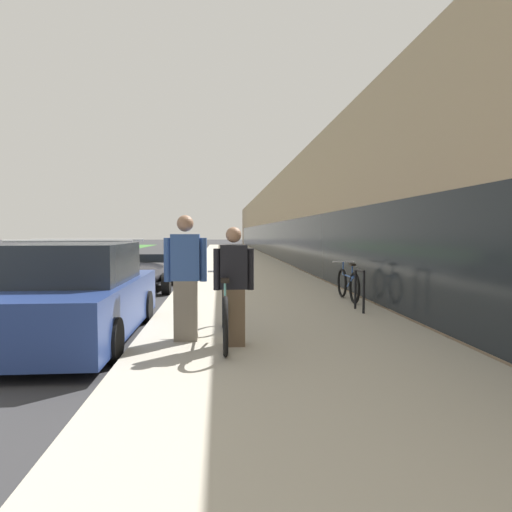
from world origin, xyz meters
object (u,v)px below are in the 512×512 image
at_px(person_rider, 234,286).
at_px(cruiser_bike_nearest, 348,284).
at_px(bike_rack_hoop, 360,286).
at_px(person_bystander, 186,278).
at_px(vintage_roadster_curbside, 144,275).
at_px(parked_sedan_curbside, 80,296).
at_px(tandem_bicycle, 225,313).

bearing_deg(person_rider, cruiser_bike_nearest, 55.37).
bearing_deg(bike_rack_hoop, cruiser_bike_nearest, 82.90).
relative_size(person_rider, person_bystander, 0.90).
relative_size(bike_rack_hoop, vintage_roadster_curbside, 0.21).
distance_m(person_bystander, cruiser_bike_nearest, 5.09).
distance_m(parked_sedan_curbside, vintage_roadster_curbside, 6.43).
bearing_deg(bike_rack_hoop, tandem_bicycle, -139.86).
relative_size(tandem_bicycle, vintage_roadster_curbside, 0.62).
relative_size(cruiser_bike_nearest, vintage_roadster_curbside, 0.43).
bearing_deg(cruiser_bike_nearest, parked_sedan_curbside, -150.24).
height_order(person_rider, parked_sedan_curbside, person_rider).
xyz_separation_m(tandem_bicycle, person_rider, (0.12, -0.30, 0.42)).
relative_size(person_bystander, vintage_roadster_curbside, 0.46).
bearing_deg(parked_sedan_curbside, vintage_roadster_curbside, 90.23).
bearing_deg(vintage_roadster_curbside, parked_sedan_curbside, -89.77).
distance_m(person_rider, bike_rack_hoop, 3.70).
xyz_separation_m(person_bystander, parked_sedan_curbside, (-1.72, 0.69, -0.35)).
bearing_deg(tandem_bicycle, vintage_roadster_curbside, 107.84).
height_order(person_bystander, vintage_roadster_curbside, person_bystander).
bearing_deg(person_rider, tandem_bicycle, 112.60).
bearing_deg(tandem_bicycle, person_rider, -67.40).
distance_m(cruiser_bike_nearest, parked_sedan_curbside, 6.00).
bearing_deg(person_bystander, vintage_roadster_curbside, 103.79).
bearing_deg(person_rider, parked_sedan_curbside, 156.13).
bearing_deg(bike_rack_hoop, person_bystander, -145.96).
height_order(bike_rack_hoop, vintage_roadster_curbside, vintage_roadster_curbside).
height_order(tandem_bicycle, cruiser_bike_nearest, tandem_bicycle).
relative_size(person_rider, parked_sedan_curbside, 0.37).
xyz_separation_m(person_rider, bike_rack_hoop, (2.61, 2.61, -0.32)).
relative_size(person_rider, bike_rack_hoop, 1.96).
distance_m(tandem_bicycle, person_bystander, 0.77).
xyz_separation_m(cruiser_bike_nearest, parked_sedan_curbside, (-5.20, -2.98, 0.19)).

